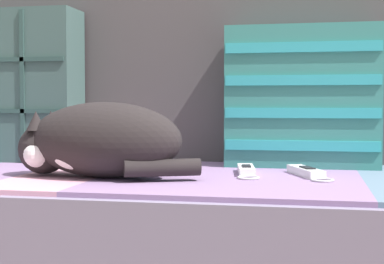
# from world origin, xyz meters

# --- Properties ---
(couch) EXTENTS (1.83, 0.79, 0.43)m
(couch) POSITION_xyz_m (-0.00, 0.15, 0.21)
(couch) COLOR brown
(couch) RESTS_ON ground_plane
(sofa_backrest) EXTENTS (1.79, 0.14, 0.55)m
(sofa_backrest) POSITION_xyz_m (0.00, 0.48, 0.70)
(sofa_backrest) COLOR #474242
(sofa_backrest) RESTS_ON couch
(throw_pillow_quilted) EXTENTS (0.39, 0.14, 0.43)m
(throw_pillow_quilted) POSITION_xyz_m (-0.48, 0.33, 0.64)
(throw_pillow_quilted) COLOR #38514C
(throw_pillow_quilted) RESTS_ON couch
(throw_pillow_striped) EXTENTS (0.39, 0.14, 0.36)m
(throw_pillow_striped) POSITION_xyz_m (0.34, 0.33, 0.61)
(throw_pillow_striped) COLOR #337A70
(throw_pillow_striped) RESTS_ON couch
(sleeping_cat) EXTENTS (0.43, 0.21, 0.17)m
(sleeping_cat) POSITION_xyz_m (-0.10, 0.01, 0.51)
(sleeping_cat) COLOR black
(sleeping_cat) RESTS_ON couch
(game_remote_near) EXTENTS (0.07, 0.19, 0.02)m
(game_remote_near) POSITION_xyz_m (0.22, 0.14, 0.44)
(game_remote_near) COLOR white
(game_remote_near) RESTS_ON couch
(game_remote_far) EXTENTS (0.11, 0.20, 0.02)m
(game_remote_far) POSITION_xyz_m (0.36, 0.13, 0.44)
(game_remote_far) COLOR white
(game_remote_far) RESTS_ON couch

